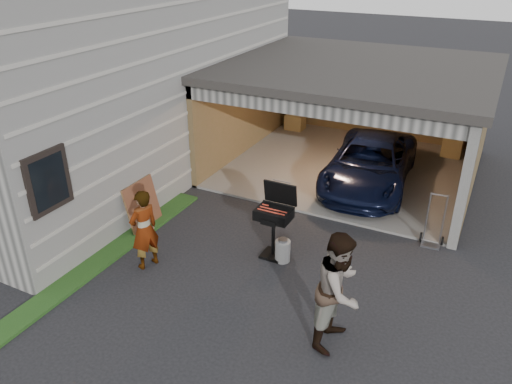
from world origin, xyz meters
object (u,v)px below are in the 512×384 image
bbq_grill (274,216)px  plywood_panel (143,205)px  minivan (370,166)px  man (340,290)px  propane_tank (283,251)px  hand_truck (432,235)px  woman (144,230)px

bbq_grill → plywood_panel: 3.09m
minivan → man: 5.80m
man → propane_tank: bearing=50.9°
propane_tank → hand_truck: 3.20m
woman → hand_truck: 5.87m
woman → bbq_grill: 2.51m
bbq_grill → propane_tank: (0.24, -0.10, -0.68)m
woman → man: 3.95m
bbq_grill → plywood_panel: bearing=-175.1°
bbq_grill → propane_tank: bearing=-23.6°
bbq_grill → plywood_panel: bbq_grill is taller
woman → bbq_grill: size_ratio=1.07×
propane_tank → bbq_grill: bearing=156.4°
woman → man: man is taller
minivan → man: bearing=-84.2°
minivan → man: size_ratio=2.17×
minivan → bbq_grill: size_ratio=2.78×
plywood_panel → propane_tank: bearing=2.7°
man → bbq_grill: (-1.89, 1.74, -0.07)m
minivan → man: (1.05, -5.69, 0.39)m
man → woman: bearing=91.3°
man → bbq_grill: 2.57m
plywood_panel → hand_truck: size_ratio=0.93×
bbq_grill → plywood_panel: size_ratio=1.41×
bbq_grill → woman: bearing=-144.9°
bbq_grill → minivan: bearing=78.0°
woman → plywood_panel: woman is taller
minivan → propane_tank: minivan is taller
woman → propane_tank: 2.71m
man → propane_tank: size_ratio=4.33×
minivan → plywood_panel: size_ratio=3.93×
man → plywood_panel: (-4.94, 1.48, -0.45)m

